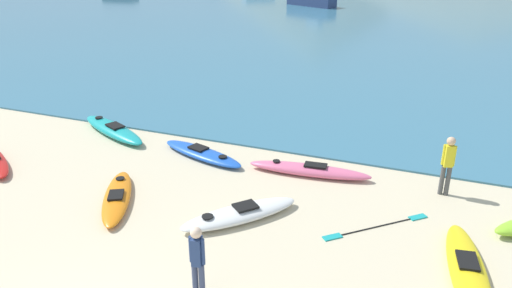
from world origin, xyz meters
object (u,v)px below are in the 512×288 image
object	(u,v)px
kayak_on_sand_6	(202,153)
loose_paddle	(377,227)
kayak_on_sand_1	(468,272)
kayak_on_sand_7	(240,214)
kayak_on_sand_0	(113,130)
person_near_waterline	(448,162)
person_near_foreground	(197,259)
kayak_on_sand_2	(309,170)
kayak_on_sand_3	(117,197)

from	to	relation	value
kayak_on_sand_6	loose_paddle	xyz separation A→B (m)	(5.59, -2.04, -0.12)
kayak_on_sand_1	kayak_on_sand_7	distance (m)	5.08
kayak_on_sand_0	loose_paddle	distance (m)	9.66
person_near_waterline	person_near_foreground	bearing A→B (deg)	-124.19
kayak_on_sand_6	person_near_foreground	world-z (taller)	person_near_foreground
kayak_on_sand_2	kayak_on_sand_7	world-z (taller)	kayak_on_sand_2
kayak_on_sand_7	kayak_on_sand_3	bearing A→B (deg)	-173.81
person_near_waterline	loose_paddle	distance (m)	2.79
kayak_on_sand_0	kayak_on_sand_3	bearing A→B (deg)	-52.50
kayak_on_sand_1	kayak_on_sand_3	bearing A→B (deg)	-179.97
kayak_on_sand_2	person_near_foreground	size ratio (longest dim) A/B	2.27
kayak_on_sand_7	loose_paddle	size ratio (longest dim) A/B	1.29
person_near_foreground	person_near_waterline	world-z (taller)	person_near_waterline
kayak_on_sand_0	kayak_on_sand_6	distance (m)	3.74
person_near_foreground	kayak_on_sand_1	bearing A→B (deg)	28.35
kayak_on_sand_0	kayak_on_sand_2	xyz separation A→B (m)	(7.07, -0.57, -0.02)
kayak_on_sand_3	kayak_on_sand_6	world-z (taller)	kayak_on_sand_6
kayak_on_sand_0	person_near_waterline	xyz separation A→B (m)	(10.65, -0.38, 0.75)
kayak_on_sand_3	person_near_waterline	world-z (taller)	person_near_waterline
person_near_waterline	kayak_on_sand_3	bearing A→B (deg)	-155.84
kayak_on_sand_7	loose_paddle	xyz separation A→B (m)	(3.10, 0.84, -0.14)
kayak_on_sand_3	loose_paddle	size ratio (longest dim) A/B	1.33
kayak_on_sand_0	kayak_on_sand_6	world-z (taller)	kayak_on_sand_0
kayak_on_sand_1	kayak_on_sand_7	xyz separation A→B (m)	(-5.06, 0.35, 0.03)
kayak_on_sand_6	kayak_on_sand_7	size ratio (longest dim) A/B	1.14
person_near_foreground	kayak_on_sand_2	bearing A→B (deg)	85.27
kayak_on_sand_0	kayak_on_sand_1	size ratio (longest dim) A/B	0.98
kayak_on_sand_1	kayak_on_sand_6	world-z (taller)	kayak_on_sand_6
kayak_on_sand_0	person_near_waterline	size ratio (longest dim) A/B	2.19
kayak_on_sand_0	kayak_on_sand_1	xyz separation A→B (m)	(11.25, -3.83, -0.04)
kayak_on_sand_7	kayak_on_sand_1	bearing A→B (deg)	-3.93
person_near_waterline	loose_paddle	xyz separation A→B (m)	(-1.36, -2.26, -0.91)
kayak_on_sand_1	loose_paddle	size ratio (longest dim) A/B	1.67
kayak_on_sand_2	person_near_foreground	bearing A→B (deg)	-94.73
kayak_on_sand_1	loose_paddle	bearing A→B (deg)	148.75
kayak_on_sand_0	kayak_on_sand_3	world-z (taller)	kayak_on_sand_0
kayak_on_sand_6	person_near_foreground	xyz separation A→B (m)	(2.90, -5.75, 0.76)
kayak_on_sand_2	kayak_on_sand_0	bearing A→B (deg)	175.39
person_near_waterline	kayak_on_sand_1	bearing A→B (deg)	-80.04
kayak_on_sand_0	kayak_on_sand_2	bearing A→B (deg)	-4.61
kayak_on_sand_6	person_near_waterline	size ratio (longest dim) A/B	1.96
person_near_foreground	kayak_on_sand_3	bearing A→B (deg)	145.51
kayak_on_sand_7	person_near_foreground	xyz separation A→B (m)	(0.40, -2.86, 0.73)
kayak_on_sand_0	kayak_on_sand_7	distance (m)	7.10
kayak_on_sand_1	loose_paddle	distance (m)	2.30
kayak_on_sand_2	person_near_foreground	xyz separation A→B (m)	(-0.48, -5.77, 0.73)
person_near_waterline	kayak_on_sand_7	bearing A→B (deg)	-145.14
kayak_on_sand_2	kayak_on_sand_7	xyz separation A→B (m)	(-0.88, -2.91, -0.00)
kayak_on_sand_1	kayak_on_sand_6	size ratio (longest dim) A/B	1.13
kayak_on_sand_0	person_near_waterline	distance (m)	10.68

